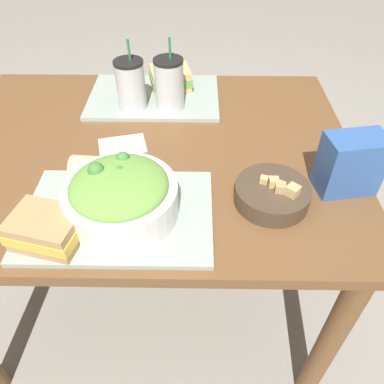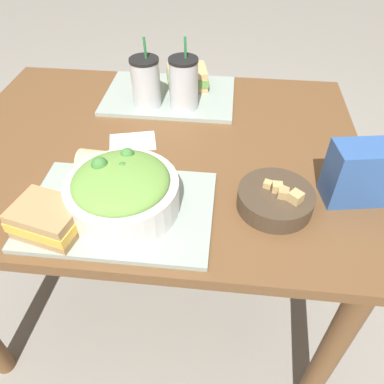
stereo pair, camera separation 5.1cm
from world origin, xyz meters
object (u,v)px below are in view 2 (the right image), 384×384
(salad_bowl, at_px, (122,190))
(sandwich_near, at_px, (48,219))
(sandwich_far, at_px, (187,78))
(drink_cup_red, at_px, (184,85))
(baguette_near, at_px, (114,166))
(chip_bag, at_px, (359,173))
(drink_cup_dark, at_px, (146,84))
(soup_bowl, at_px, (276,199))
(napkin_folded, at_px, (133,142))

(salad_bowl, bearing_deg, sandwich_near, -150.20)
(sandwich_far, bearing_deg, drink_cup_red, -100.13)
(baguette_near, height_order, sandwich_far, baguette_near)
(sandwich_near, bearing_deg, sandwich_far, 85.81)
(salad_bowl, relative_size, chip_bag, 1.67)
(salad_bowl, distance_m, chip_bag, 0.52)
(drink_cup_dark, bearing_deg, drink_cup_red, 0.00)
(drink_cup_dark, bearing_deg, soup_bowl, -47.05)
(salad_bowl, relative_size, drink_cup_dark, 1.15)
(drink_cup_red, relative_size, napkin_folded, 1.52)
(baguette_near, relative_size, drink_cup_red, 0.78)
(sandwich_far, relative_size, chip_bag, 1.02)
(drink_cup_red, height_order, chip_bag, drink_cup_red)
(sandwich_far, xyz_separation_m, drink_cup_dark, (-0.11, -0.13, 0.04))
(sandwich_far, bearing_deg, sandwich_near, -120.28)
(drink_cup_red, bearing_deg, soup_bowl, -57.17)
(napkin_folded, bearing_deg, drink_cup_red, 56.98)
(drink_cup_dark, xyz_separation_m, chip_bag, (0.54, -0.34, -0.01))
(sandwich_near, distance_m, drink_cup_red, 0.56)
(baguette_near, height_order, drink_cup_red, drink_cup_red)
(soup_bowl, relative_size, chip_bag, 1.17)
(soup_bowl, distance_m, chip_bag, 0.19)
(napkin_folded, bearing_deg, sandwich_near, -105.53)
(sandwich_near, relative_size, drink_cup_dark, 0.76)
(baguette_near, bearing_deg, soup_bowl, -93.62)
(baguette_near, bearing_deg, sandwich_far, -10.06)
(napkin_folded, bearing_deg, chip_bag, -16.00)
(baguette_near, distance_m, chip_bag, 0.55)
(sandwich_near, relative_size, sandwich_far, 1.07)
(drink_cup_dark, height_order, napkin_folded, drink_cup_dark)
(baguette_near, relative_size, chip_bag, 1.16)
(sandwich_near, xyz_separation_m, baguette_near, (0.09, 0.18, 0.00))
(baguette_near, xyz_separation_m, drink_cup_red, (0.12, 0.34, 0.04))
(drink_cup_red, bearing_deg, sandwich_far, 92.41)
(sandwich_far, bearing_deg, salad_bowl, -109.63)
(soup_bowl, distance_m, drink_cup_red, 0.47)
(salad_bowl, bearing_deg, sandwich_far, 82.91)
(soup_bowl, height_order, drink_cup_dark, drink_cup_dark)
(soup_bowl, xyz_separation_m, baguette_near, (-0.38, 0.05, 0.02))
(sandwich_near, bearing_deg, drink_cup_red, 81.29)
(soup_bowl, distance_m, drink_cup_dark, 0.54)
(salad_bowl, distance_m, drink_cup_dark, 0.44)
(sandwich_near, bearing_deg, napkin_folded, 88.03)
(sandwich_far, height_order, chip_bag, chip_bag)
(sandwich_far, bearing_deg, napkin_folded, -122.61)
(sandwich_near, xyz_separation_m, drink_cup_dark, (0.10, 0.52, 0.04))
(baguette_near, bearing_deg, drink_cup_red, -15.83)
(salad_bowl, distance_m, soup_bowl, 0.34)
(soup_bowl, height_order, napkin_folded, soup_bowl)
(soup_bowl, distance_m, sandwich_near, 0.48)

